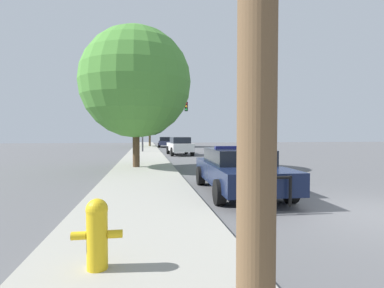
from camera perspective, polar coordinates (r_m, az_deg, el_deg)
name	(u,v)px	position (r m, az deg, el deg)	size (l,w,h in m)	color
ground_plane	(374,215)	(7.93, 31.42, -11.41)	(110.00, 110.00, 0.00)	#565659
sidewalk_left	(142,222)	(6.13, -9.58, -14.47)	(3.00, 110.00, 0.13)	#99968C
police_car	(238,169)	(9.32, 8.85, -4.71)	(2.23, 5.05, 1.42)	#141E3D
fire_hydrant	(97,232)	(4.00, -17.63, -15.61)	(0.61, 0.27, 0.87)	gold
traffic_light	(162,114)	(28.87, -5.83, 5.63)	(4.42, 0.35, 4.91)	#424247
car_background_midblock	(180,146)	(25.43, -2.35, -0.30)	(2.06, 4.41, 1.52)	silver
car_background_distant	(166,142)	(40.33, -5.06, 0.42)	(2.17, 4.30, 1.38)	#333856
tree_sidewalk_far	(150,113)	(41.53, -8.08, 5.87)	(6.18, 6.18, 7.62)	brown
tree_sidewalk_near	(136,82)	(15.52, -10.67, 11.44)	(5.53, 5.53, 7.00)	#4C3823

